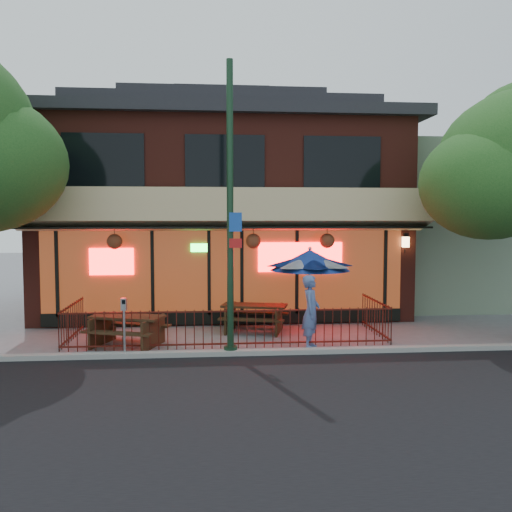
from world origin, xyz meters
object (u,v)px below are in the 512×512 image
(parking_meter_near, at_px, (124,317))
(street_light, at_px, (230,224))
(picnic_table_left, at_px, (127,326))
(pedestrian, at_px, (311,312))
(picnic_table_right, at_px, (254,314))
(patio_umbrella, at_px, (310,260))

(parking_meter_near, bearing_deg, street_light, 1.77)
(picnic_table_left, distance_m, pedestrian, 4.73)
(picnic_table_right, relative_size, pedestrian, 1.16)
(street_light, distance_m, picnic_table_left, 3.87)
(street_light, relative_size, picnic_table_left, 3.17)
(street_light, height_order, picnic_table_left, street_light)
(street_light, relative_size, parking_meter_near, 4.94)
(street_light, height_order, pedestrian, street_light)
(picnic_table_left, distance_m, picnic_table_right, 3.71)
(picnic_table_right, distance_m, parking_meter_near, 4.26)
(picnic_table_left, relative_size, picnic_table_right, 1.02)
(patio_umbrella, height_order, parking_meter_near, patio_umbrella)
(picnic_table_left, distance_m, patio_umbrella, 5.18)
(picnic_table_left, bearing_deg, street_light, -22.89)
(picnic_table_left, xyz_separation_m, parking_meter_near, (0.10, -1.18, 0.44))
(parking_meter_near, bearing_deg, patio_umbrella, 21.11)
(picnic_table_left, bearing_deg, parking_meter_near, -85.04)
(picnic_table_right, bearing_deg, picnic_table_left, -156.74)
(street_light, bearing_deg, picnic_table_right, 72.75)
(picnic_table_right, relative_size, patio_umbrella, 0.86)
(street_light, xyz_separation_m, patio_umbrella, (2.26, 1.77, -1.01))
(pedestrian, relative_size, parking_meter_near, 1.31)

